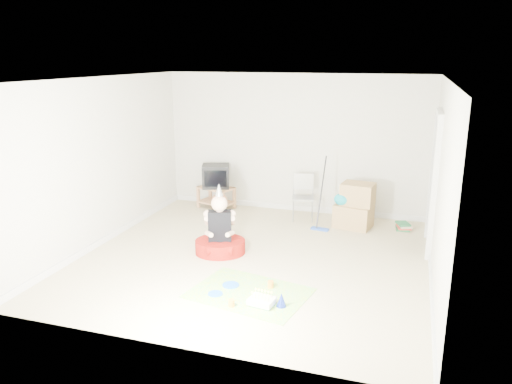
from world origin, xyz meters
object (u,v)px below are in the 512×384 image
(tv_stand, at_px, (216,195))
(crt_tv, at_px, (216,176))
(seated_woman, at_px, (220,238))
(birthday_cake, at_px, (262,302))
(cardboard_boxes, at_px, (355,206))
(folding_chair, at_px, (303,198))

(tv_stand, xyz_separation_m, crt_tv, (0.00, -0.00, 0.39))
(seated_woman, bearing_deg, tv_stand, 113.33)
(seated_woman, height_order, birthday_cake, seated_woman)
(crt_tv, height_order, cardboard_boxes, crt_tv)
(crt_tv, distance_m, folding_chair, 1.81)
(crt_tv, distance_m, cardboard_boxes, 2.75)
(tv_stand, distance_m, crt_tv, 0.39)
(tv_stand, height_order, seated_woman, seated_woman)
(cardboard_boxes, relative_size, seated_woman, 0.72)
(birthday_cake, bearing_deg, tv_stand, 119.63)
(folding_chair, relative_size, seated_woman, 0.78)
(folding_chair, relative_size, cardboard_boxes, 1.08)
(folding_chair, height_order, seated_woman, seated_woman)
(tv_stand, xyz_separation_m, folding_chair, (1.78, -0.21, 0.16))
(crt_tv, distance_m, birthday_cake, 4.11)
(folding_chair, height_order, cardboard_boxes, folding_chair)
(cardboard_boxes, relative_size, birthday_cake, 2.37)
(cardboard_boxes, bearing_deg, folding_chair, 172.80)
(crt_tv, height_order, birthday_cake, crt_tv)
(seated_woman, bearing_deg, folding_chair, 66.30)
(folding_chair, distance_m, seated_woman, 2.13)
(tv_stand, bearing_deg, birthday_cake, -60.37)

